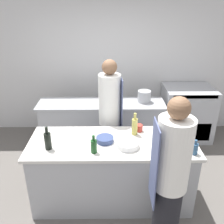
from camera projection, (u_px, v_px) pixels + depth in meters
name	position (u px, v px, depth m)	size (l,w,h in m)	color
ground_plane	(112.00, 197.00, 3.53)	(16.00, 16.00, 0.00)	#605B56
wall_back	(111.00, 63.00, 4.88)	(8.00, 0.06, 2.80)	silver
prep_counter	(112.00, 171.00, 3.34)	(2.12, 0.81, 0.91)	#A8AAAF
pass_counter	(102.00, 126.00, 4.49)	(2.19, 0.56, 0.91)	#A8AAAF
oven_range	(186.00, 113.00, 4.88)	(0.92, 0.75, 1.03)	#A8AAAF
chef_at_prep_near	(170.00, 180.00, 2.49)	(0.35, 0.34, 1.80)	black
chef_at_stove	(110.00, 118.00, 3.76)	(0.35, 0.33, 1.80)	black
bottle_olive_oil	(48.00, 140.00, 2.95)	(0.08, 0.08, 0.29)	black
bottle_vinegar	(195.00, 148.00, 2.87)	(0.08, 0.08, 0.18)	#2D5175
bottle_wine	(94.00, 146.00, 2.89)	(0.07, 0.07, 0.22)	#19471E
bottle_cooking_oil	(135.00, 126.00, 3.27)	(0.08, 0.08, 0.30)	#B2A84C
bowl_mixing_large	(105.00, 139.00, 3.13)	(0.22, 0.22, 0.07)	navy
bowl_prep_small	(128.00, 144.00, 3.02)	(0.28, 0.28, 0.07)	white
cup	(139.00, 128.00, 3.38)	(0.10, 0.10, 0.09)	#B2382D
stockpot	(144.00, 96.00, 4.31)	(0.23, 0.23, 0.20)	#A8AAAF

